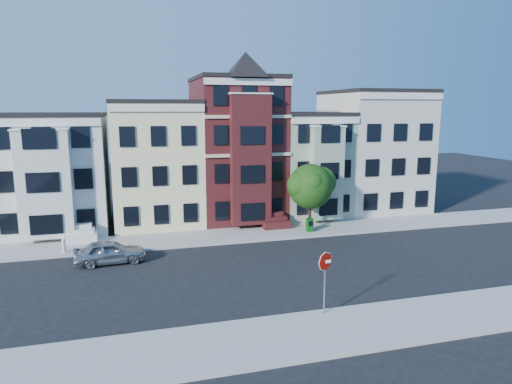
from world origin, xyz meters
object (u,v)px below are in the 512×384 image
object	(u,v)px
fire_hydrant	(64,247)
stop_sign	(325,279)
parked_car	(110,252)
newspaper_box	(310,225)
street_tree	(310,189)

from	to	relation	value
fire_hydrant	stop_sign	distance (m)	18.52
parked_car	fire_hydrant	xyz separation A→B (m)	(-3.03, 2.64, -0.21)
parked_car	newspaper_box	xyz separation A→B (m)	(14.77, 3.14, -0.06)
newspaper_box	fire_hydrant	xyz separation A→B (m)	(-17.80, -0.49, -0.15)
newspaper_box	stop_sign	xyz separation A→B (m)	(-4.82, -13.65, 1.17)
street_tree	parked_car	size ratio (longest dim) A/B	1.49
parked_car	street_tree	bearing A→B (deg)	-80.70
street_tree	fire_hydrant	xyz separation A→B (m)	(-18.04, -1.08, -2.86)
newspaper_box	stop_sign	bearing A→B (deg)	-110.07
newspaper_box	stop_sign	world-z (taller)	stop_sign
newspaper_box	stop_sign	distance (m)	14.52
fire_hydrant	newspaper_box	bearing A→B (deg)	1.59
stop_sign	newspaper_box	bearing A→B (deg)	66.41
newspaper_box	street_tree	bearing A→B (deg)	67.19
street_tree	newspaper_box	distance (m)	2.78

